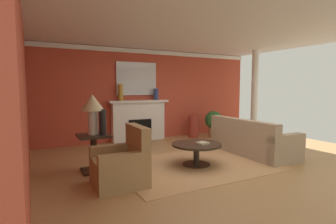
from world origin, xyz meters
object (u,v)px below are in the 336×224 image
(vase_mantel_right, at_px, (156,94))
(vase_on_side_table, at_px, (103,122))
(sofa, at_px, (251,142))
(side_table, at_px, (94,150))
(potted_plant, at_px, (214,122))
(vase_mantel_left, at_px, (121,93))
(vase_tall_corner, at_px, (193,126))
(armchair_near_window, at_px, (122,166))
(fireplace, at_px, (139,122))
(coffee_table, at_px, (196,149))
(mantel_mirror, at_px, (137,79))
(table_lamp, at_px, (92,106))

(vase_mantel_right, xyz_separation_m, vase_on_side_table, (-2.21, -2.39, -0.44))
(sofa, bearing_deg, vase_mantel_right, 114.24)
(side_table, bearing_deg, potted_plant, 22.97)
(vase_mantel_left, relative_size, vase_tall_corner, 0.67)
(armchair_near_window, xyz_separation_m, vase_on_side_table, (-0.10, 0.78, 0.63))
(vase_on_side_table, xyz_separation_m, potted_plant, (4.01, 1.88, -0.45))
(sofa, height_order, armchair_near_window, armchair_near_window)
(fireplace, height_order, coffee_table, fireplace)
(vase_tall_corner, distance_m, potted_plant, 0.67)
(fireplace, relative_size, side_table, 2.57)
(mantel_mirror, height_order, side_table, mantel_mirror)
(vase_tall_corner, bearing_deg, vase_on_side_table, -147.92)
(fireplace, height_order, sofa, fireplace)
(mantel_mirror, distance_m, table_lamp, 3.10)
(table_lamp, height_order, vase_mantel_right, vase_mantel_right)
(armchair_near_window, xyz_separation_m, side_table, (-0.25, 0.90, 0.09))
(fireplace, relative_size, armchair_near_window, 1.89)
(potted_plant, bearing_deg, vase_mantel_left, 170.12)
(armchair_near_window, distance_m, table_lamp, 1.31)
(vase_tall_corner, bearing_deg, side_table, -150.46)
(vase_mantel_right, bearing_deg, fireplace, 174.86)
(vase_mantel_left, relative_size, vase_mantel_right, 1.36)
(vase_mantel_left, bearing_deg, sofa, -49.35)
(table_lamp, xyz_separation_m, potted_plant, (4.16, 1.76, -0.73))
(sofa, distance_m, vase_mantel_right, 3.14)
(fireplace, height_order, vase_mantel_left, vase_mantel_left)
(armchair_near_window, height_order, vase_mantel_right, vase_mantel_right)
(fireplace, bearing_deg, potted_plant, -13.29)
(fireplace, distance_m, vase_on_side_table, 2.97)
(armchair_near_window, height_order, potted_plant, armchair_near_window)
(fireplace, relative_size, vase_mantel_left, 3.86)
(mantel_mirror, relative_size, coffee_table, 1.24)
(vase_on_side_table, bearing_deg, table_lamp, 141.34)
(fireplace, relative_size, vase_tall_corner, 2.61)
(coffee_table, relative_size, table_lamp, 1.33)
(sofa, height_order, side_table, sofa)
(vase_on_side_table, bearing_deg, coffee_table, -14.49)
(table_lamp, height_order, vase_on_side_table, table_lamp)
(armchair_near_window, height_order, vase_tall_corner, armchair_near_window)
(table_lamp, distance_m, vase_mantel_right, 3.28)
(mantel_mirror, relative_size, side_table, 1.77)
(vase_mantel_left, height_order, vase_on_side_table, vase_mantel_left)
(vase_tall_corner, height_order, potted_plant, potted_plant)
(mantel_mirror, distance_m, potted_plant, 2.78)
(mantel_mirror, xyz_separation_m, table_lamp, (-1.81, -2.44, -0.61))
(fireplace, distance_m, armchair_near_window, 3.59)
(table_lamp, bearing_deg, fireplace, 51.91)
(potted_plant, bearing_deg, armchair_near_window, -145.69)
(fireplace, distance_m, vase_mantel_left, 1.03)
(sofa, height_order, vase_mantel_right, vase_mantel_right)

